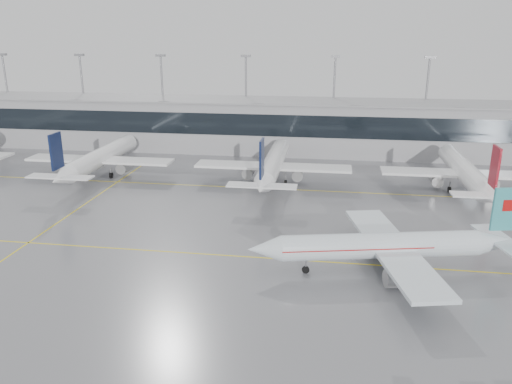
# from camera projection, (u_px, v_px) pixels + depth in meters

# --- Properties ---
(ground) EXTENTS (320.00, 320.00, 0.00)m
(ground) POSITION_uv_depth(u_px,v_px,m) (242.00, 256.00, 64.53)
(ground) COLOR slate
(ground) RESTS_ON ground
(taxi_line_main) EXTENTS (120.00, 0.25, 0.01)m
(taxi_line_main) POSITION_uv_depth(u_px,v_px,m) (242.00, 256.00, 64.53)
(taxi_line_main) COLOR yellow
(taxi_line_main) RESTS_ON ground
(taxi_line_north) EXTENTS (120.00, 0.25, 0.01)m
(taxi_line_north) POSITION_uv_depth(u_px,v_px,m) (270.00, 189.00, 92.80)
(taxi_line_north) COLOR yellow
(taxi_line_north) RESTS_ON ground
(taxi_line_cross) EXTENTS (0.25, 60.00, 0.01)m
(taxi_line_cross) POSITION_uv_depth(u_px,v_px,m) (81.00, 207.00, 82.93)
(taxi_line_cross) COLOR yellow
(taxi_line_cross) RESTS_ON ground
(terminal) EXTENTS (180.00, 15.00, 12.00)m
(terminal) POSITION_uv_depth(u_px,v_px,m) (287.00, 127.00, 121.15)
(terminal) COLOR #959599
(terminal) RESTS_ON ground
(terminal_glass) EXTENTS (180.00, 0.20, 5.00)m
(terminal_glass) POSITION_uv_depth(u_px,v_px,m) (284.00, 126.00, 113.58)
(terminal_glass) COLOR black
(terminal_glass) RESTS_ON ground
(terminal_roof) EXTENTS (182.00, 16.00, 0.40)m
(terminal_roof) POSITION_uv_depth(u_px,v_px,m) (287.00, 101.00, 119.27)
(terminal_roof) COLOR gray
(terminal_roof) RESTS_ON ground
(light_masts) EXTENTS (156.40, 1.00, 22.60)m
(light_masts) POSITION_uv_depth(u_px,v_px,m) (289.00, 93.00, 124.58)
(light_masts) COLOR gray
(light_masts) RESTS_ON ground
(air_canada_jet) EXTENTS (33.33, 26.32, 10.22)m
(air_canada_jet) POSITION_uv_depth(u_px,v_px,m) (391.00, 246.00, 59.80)
(air_canada_jet) COLOR white
(air_canada_jet) RESTS_ON ground
(parked_jet_b) EXTENTS (29.64, 36.96, 11.72)m
(parked_jet_b) POSITION_uv_depth(u_px,v_px,m) (100.00, 158.00, 100.13)
(parked_jet_b) COLOR white
(parked_jet_b) RESTS_ON ground
(parked_jet_c) EXTENTS (29.64, 36.96, 11.72)m
(parked_jet_c) POSITION_uv_depth(u_px,v_px,m) (273.00, 164.00, 95.16)
(parked_jet_c) COLOR white
(parked_jet_c) RESTS_ON ground
(parked_jet_d) EXTENTS (29.64, 36.96, 11.72)m
(parked_jet_d) POSITION_uv_depth(u_px,v_px,m) (465.00, 172.00, 90.19)
(parked_jet_d) COLOR white
(parked_jet_d) RESTS_ON ground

